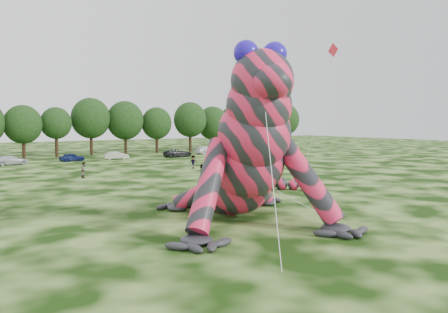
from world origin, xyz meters
name	(u,v)px	position (x,y,z in m)	size (l,w,h in m)	color
ground	(238,223)	(0.00, 0.00, 0.00)	(240.00, 240.00, 0.00)	#16330A
inflatable_gecko	(231,134)	(1.36, 2.81, 5.39)	(18.16, 21.56, 10.78)	#E3224D
flying_kite	(331,59)	(17.11, 8.97, 12.34)	(2.56, 2.81, 13.93)	red
tree_8	(23,132)	(-4.22, 56.99, 4.47)	(6.14, 5.53, 8.94)	black
tree_9	(56,132)	(1.06, 57.35, 4.34)	(5.27, 4.74, 8.68)	black
tree_10	(91,127)	(7.40, 58.58, 5.25)	(7.09, 6.38, 10.50)	black
tree_11	(125,128)	(13.79, 58.20, 5.03)	(7.01, 6.31, 10.07)	black
tree_12	(157,130)	(20.01, 57.74, 4.49)	(5.99, 5.39, 8.97)	black
tree_13	(190,127)	(27.13, 57.13, 5.06)	(6.83, 6.15, 10.13)	black
tree_14	(213,128)	(33.46, 58.72, 4.70)	(6.82, 6.14, 9.40)	black
tree_15	(234,128)	(38.47, 57.77, 4.82)	(7.17, 6.45, 9.63)	black
tree_16	(256,128)	(45.45, 59.37, 4.69)	(6.26, 5.63, 9.37)	black
tree_17	(285,126)	(51.95, 56.66, 5.15)	(6.98, 6.28, 10.30)	black
car_3	(11,160)	(-7.34, 46.99, 0.67)	(1.89, 4.64, 1.35)	silver
car_4	(72,157)	(1.41, 48.05, 0.64)	(1.51, 3.76, 1.28)	navy
car_5	(117,155)	(8.48, 47.80, 0.64)	(1.35, 3.88, 1.28)	beige
car_6	(178,153)	(19.15, 46.78, 0.70)	(2.34, 5.07, 1.41)	#29292C
car_7	(207,150)	(26.99, 49.94, 0.75)	(2.09, 5.15, 1.49)	white
spectator_5	(202,173)	(7.47, 17.53, 0.90)	(1.68, 0.53, 1.81)	gray
spectator_2	(193,162)	(12.44, 28.74, 0.88)	(1.13, 0.65, 1.76)	gray
spectator_1	(84,170)	(-2.30, 26.79, 0.87)	(0.85, 0.66, 1.75)	gray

